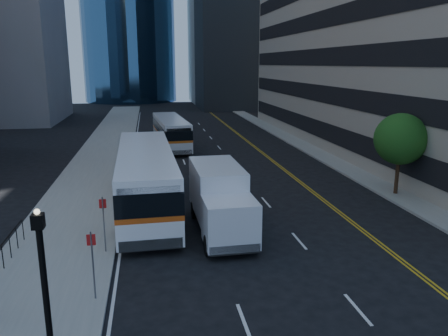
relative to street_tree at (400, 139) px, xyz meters
name	(u,v)px	position (x,y,z in m)	size (l,w,h in m)	color
ground	(304,260)	(-9.00, -8.00, -3.64)	(160.00, 160.00, 0.00)	black
sidewalk_west	(105,152)	(-19.50, 17.00, -3.57)	(5.00, 90.00, 0.15)	gray
sidewalk_east	(304,146)	(0.00, 17.00, -3.57)	(2.00, 90.00, 0.15)	gray
street_tree	(400,139)	(0.00, 0.00, 0.00)	(3.20, 3.20, 5.10)	#332114
lamp_post	(45,290)	(-18.00, -14.00, -0.92)	(0.28, 0.28, 4.56)	black
bus_front	(146,177)	(-15.60, -0.02, -1.74)	(3.30, 13.58, 3.48)	white
bus_rear	(171,131)	(-13.22, 19.16, -2.05)	(3.37, 11.46, 2.91)	silver
box_truck	(220,199)	(-12.00, -4.19, -1.94)	(2.46, 6.78, 3.22)	white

